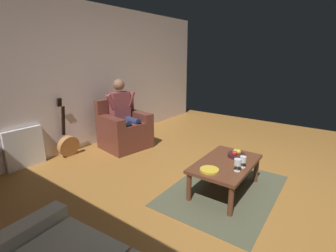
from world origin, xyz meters
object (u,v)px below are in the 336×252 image
(armchair, at_px, (124,130))
(person_seated, at_px, (124,112))
(fruit_bowl, at_px, (236,154))
(decorative_dish, at_px, (209,170))
(coffee_table, at_px, (226,166))
(wine_glass_far, at_px, (243,160))
(guitar, at_px, (68,144))
(wine_glass_near, at_px, (238,163))

(armchair, distance_m, person_seated, 0.35)
(fruit_bowl, relative_size, decorative_dish, 1.00)
(coffee_table, relative_size, wine_glass_far, 7.45)
(coffee_table, bearing_deg, armchair, -99.04)
(decorative_dish, bearing_deg, guitar, -85.66)
(armchair, height_order, coffee_table, armchair)
(armchair, distance_m, wine_glass_far, 2.44)
(armchair, bearing_deg, wine_glass_near, 87.38)
(armchair, distance_m, guitar, 1.00)
(person_seated, bearing_deg, armchair, -90.00)
(coffee_table, bearing_deg, decorative_dish, -8.57)
(armchair, bearing_deg, decorative_dish, 81.31)
(wine_glass_far, distance_m, fruit_bowl, 0.32)
(decorative_dish, bearing_deg, armchair, -108.04)
(armchair, distance_m, coffee_table, 2.21)
(fruit_bowl, height_order, decorative_dish, fruit_bowl)
(guitar, relative_size, decorative_dish, 4.57)
(armchair, bearing_deg, coffee_table, 90.31)
(guitar, distance_m, wine_glass_far, 2.91)
(coffee_table, bearing_deg, person_seated, -99.04)
(person_seated, relative_size, coffee_table, 1.23)
(person_seated, relative_size, wine_glass_far, 9.13)
(person_seated, height_order, fruit_bowl, person_seated)
(wine_glass_far, bearing_deg, decorative_dish, -40.24)
(coffee_table, relative_size, fruit_bowl, 4.69)
(coffee_table, bearing_deg, fruit_bowl, 169.63)
(wine_glass_near, bearing_deg, armchair, -101.97)
(guitar, relative_size, wine_glass_near, 6.73)
(guitar, xyz_separation_m, fruit_bowl, (-0.77, 2.67, 0.21))
(person_seated, xyz_separation_m, wine_glass_near, (0.50, 2.37, -0.18))
(coffee_table, xyz_separation_m, decorative_dish, (0.35, -0.05, 0.07))
(decorative_dish, bearing_deg, fruit_bowl, 170.71)
(guitar, height_order, decorative_dish, guitar)
(fruit_bowl, bearing_deg, armchair, -93.06)
(wine_glass_far, bearing_deg, armchair, -98.83)
(armchair, height_order, wine_glass_near, armchair)
(fruit_bowl, xyz_separation_m, decorative_dish, (0.58, -0.09, -0.03))
(armchair, relative_size, wine_glass_near, 6.02)
(wine_glass_near, height_order, wine_glass_far, wine_glass_near)
(coffee_table, height_order, fruit_bowl, fruit_bowl)
(armchair, xyz_separation_m, fruit_bowl, (0.12, 2.23, 0.10))
(wine_glass_near, bearing_deg, person_seated, -101.99)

